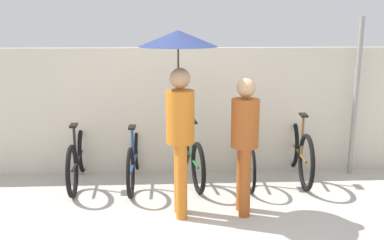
# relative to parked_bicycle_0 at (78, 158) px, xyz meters

# --- Properties ---
(back_wall) EXTENTS (11.15, 0.12, 1.86)m
(back_wall) POSITION_rel_parked_bicycle_0_xyz_m (1.57, 0.44, 0.57)
(back_wall) COLOR beige
(back_wall) RESTS_ON ground
(parked_bicycle_0) EXTENTS (0.44, 1.67, 1.11)m
(parked_bicycle_0) POSITION_rel_parked_bicycle_0_xyz_m (0.00, 0.00, 0.00)
(parked_bicycle_0) COLOR black
(parked_bicycle_0) RESTS_ON ground
(parked_bicycle_1) EXTENTS (0.44, 1.75, 1.07)m
(parked_bicycle_1) POSITION_rel_parked_bicycle_0_xyz_m (0.79, -0.00, -0.01)
(parked_bicycle_1) COLOR black
(parked_bicycle_1) RESTS_ON ground
(parked_bicycle_2) EXTENTS (0.47, 1.77, 1.09)m
(parked_bicycle_2) POSITION_rel_parked_bicycle_0_xyz_m (1.57, 0.09, 0.00)
(parked_bicycle_2) COLOR black
(parked_bicycle_2) RESTS_ON ground
(parked_bicycle_3) EXTENTS (0.44, 1.62, 0.98)m
(parked_bicycle_3) POSITION_rel_parked_bicycle_0_xyz_m (2.36, 0.01, -0.01)
(parked_bicycle_3) COLOR black
(parked_bicycle_3) RESTS_ON ground
(parked_bicycle_4) EXTENTS (0.44, 1.72, 1.01)m
(parked_bicycle_4) POSITION_rel_parked_bicycle_0_xyz_m (3.15, 0.07, 0.04)
(parked_bicycle_4) COLOR black
(parked_bicycle_4) RESTS_ON ground
(pedestrian_leading) EXTENTS (0.90, 0.90, 2.13)m
(pedestrian_leading) POSITION_rel_parked_bicycle_0_xyz_m (1.40, -1.03, 1.25)
(pedestrian_leading) COLOR #C66B1E
(pedestrian_leading) RESTS_ON ground
(pedestrian_center) EXTENTS (0.32, 0.32, 1.61)m
(pedestrian_center) POSITION_rel_parked_bicycle_0_xyz_m (2.15, -1.09, 0.58)
(pedestrian_center) COLOR #9E4C1E
(pedestrian_center) RESTS_ON ground
(awning_pole) EXTENTS (0.07, 0.07, 2.30)m
(awning_pole) POSITION_rel_parked_bicycle_0_xyz_m (3.98, 0.19, 0.79)
(awning_pole) COLOR gray
(awning_pole) RESTS_ON ground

